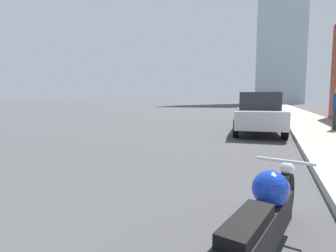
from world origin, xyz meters
The scene contains 4 objects.
sidewalk centered at (6.17, 40.00, 0.07)m, with size 2.88×240.00×0.15m.
motorcycle centered at (3.92, 4.65, 0.37)m, with size 0.87×2.62×0.77m.
parked_car_silver centered at (3.44, 13.90, 0.86)m, with size 2.21×4.49×1.72m.
parked_car_yellow centered at (3.37, 24.80, 0.84)m, with size 2.14×4.70×1.65m.
Camera 1 is at (3.98, 2.36, 1.43)m, focal length 28.00 mm.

